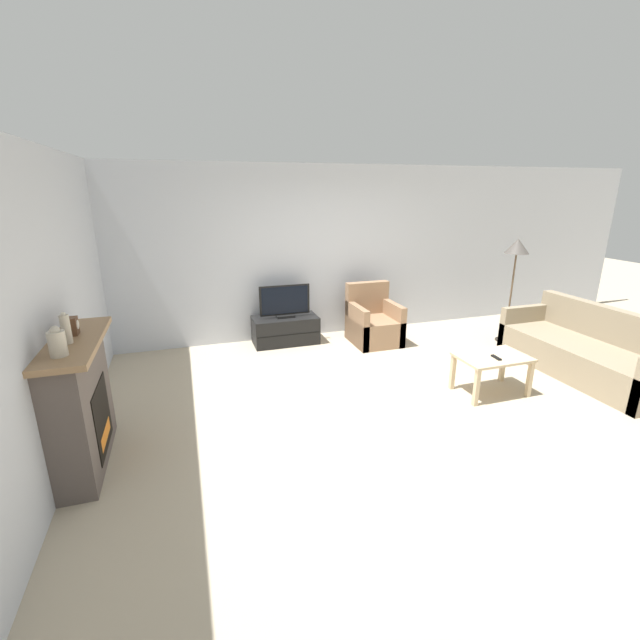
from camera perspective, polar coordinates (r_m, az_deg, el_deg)
The scene contains 14 objects.
ground_plane at distance 5.14m, azimuth 9.60°, elevation -10.11°, with size 24.00×24.00×0.00m, color tan.
wall_back at distance 6.94m, azimuth 0.67°, elevation 8.99°, with size 12.00×0.06×2.70m.
wall_left at distance 4.29m, azimuth -32.46°, elevation 1.19°, with size 0.06×12.00×2.70m.
fireplace at distance 4.23m, azimuth -29.32°, elevation -9.55°, with size 0.42×1.26×1.16m.
mantel_vase_left at distance 3.65m, azimuth -31.64°, elevation -2.58°, with size 0.12×0.12×0.23m.
mantel_vase_centre_left at distance 3.90m, azimuth -30.78°, elevation -1.00°, with size 0.07×0.07×0.26m.
mantel_clock at distance 4.12m, azimuth -30.06°, elevation -0.72°, with size 0.08×0.11×0.15m.
tv_stand at distance 6.71m, azimuth -4.62°, elevation -1.34°, with size 1.00×0.49×0.43m.
tv at distance 6.58m, azimuth -4.71°, elevation 2.34°, with size 0.78×0.18×0.50m.
armchair at distance 6.77m, azimuth 7.11°, elevation -0.52°, with size 0.70×0.76×0.91m.
coffee_table at distance 5.41m, azimuth 21.97°, elevation -5.19°, with size 0.81×0.53×0.47m.
remote at distance 5.32m, azimuth 22.43°, elevation -4.65°, with size 0.05×0.15×0.02m.
couch at distance 6.56m, azimuth 32.01°, elevation -3.76°, with size 0.89×2.15×0.86m.
floor_lamp at distance 7.16m, azimuth 24.73°, elevation 8.18°, with size 0.35×0.35×1.62m.
Camera 1 is at (-2.19, -4.03, 2.33)m, focal length 24.00 mm.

